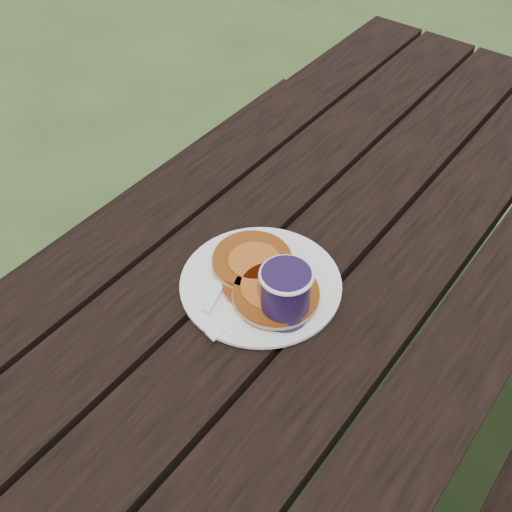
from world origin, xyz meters
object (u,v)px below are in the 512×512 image
Objects in this scene: picnic_table at (298,380)px; coffee_cup at (285,294)px; plate at (261,284)px; pancake_stack at (264,279)px.

picnic_table is 17.09× the size of coffee_cup.
plate reaches higher than picnic_table.
pancake_stack is 0.08m from coffee_cup.
pancake_stack is at bearing 153.14° from coffee_cup.
coffee_cup is at bearing -26.86° from pancake_stack.
picnic_table is at bearing 82.52° from pancake_stack.
coffee_cup is at bearing -24.80° from plate.
picnic_table is 6.93× the size of plate.
plate is 2.47× the size of coffee_cup.
pancake_stack reaches higher than picnic_table.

